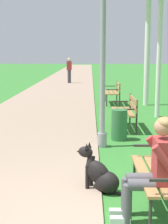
% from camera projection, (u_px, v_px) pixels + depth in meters
% --- Properties ---
extents(paved_path, '(3.62, 60.00, 0.04)m').
position_uv_depth(paved_path, '(70.00, 78.00, 27.34)').
color(paved_path, gray).
rests_on(paved_path, ground).
extents(park_bench_near, '(0.55, 1.50, 0.85)m').
position_uv_depth(park_bench_near, '(165.00, 169.00, 4.34)').
color(park_bench_near, olive).
rests_on(park_bench_near, ground).
extents(park_bench_mid, '(0.55, 1.50, 0.85)m').
position_uv_depth(park_bench_mid, '(126.00, 109.00, 8.93)').
color(park_bench_mid, olive).
rests_on(park_bench_mid, ground).
extents(park_bench_far, '(0.55, 1.50, 0.85)m').
position_uv_depth(park_bench_far, '(114.00, 91.00, 13.35)').
color(park_bench_far, olive).
rests_on(park_bench_far, ground).
extents(person_seated_on_near_bench, '(0.74, 0.49, 1.25)m').
position_uv_depth(person_seated_on_near_bench, '(154.00, 165.00, 4.00)').
color(person_seated_on_near_bench, '#4C4C51').
rests_on(person_seated_on_near_bench, ground).
extents(dog_black, '(0.78, 0.48, 0.71)m').
position_uv_depth(dog_black, '(100.00, 174.00, 4.88)').
color(dog_black, black).
rests_on(dog_black, ground).
extents(lamp_post_near, '(0.24, 0.24, 4.10)m').
position_uv_depth(lamp_post_near, '(103.00, 45.00, 6.92)').
color(lamp_post_near, gray).
rests_on(lamp_post_near, ground).
extents(litter_bin, '(0.36, 0.36, 0.70)m').
position_uv_depth(litter_bin, '(119.00, 125.00, 7.80)').
color(litter_bin, '#2D6638').
rests_on(litter_bin, ground).
extents(pedestrian_distant, '(0.32, 0.22, 1.65)m').
position_uv_depth(pedestrian_distant, '(69.00, 71.00, 22.20)').
color(pedestrian_distant, '#383842').
rests_on(pedestrian_distant, ground).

